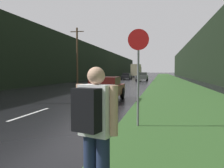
# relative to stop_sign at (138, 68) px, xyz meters

# --- Properties ---
(grass_verge) EXTENTS (6.00, 240.00, 0.02)m
(grass_verge) POSITION_rel_stop_sign_xyz_m (2.34, 32.40, -1.82)
(grass_verge) COLOR #2D5123
(grass_verge) RESTS_ON ground_plane
(lane_stripe_b) EXTENTS (0.12, 3.00, 0.01)m
(lane_stripe_b) POSITION_rel_stop_sign_xyz_m (-4.48, 1.30, -1.83)
(lane_stripe_b) COLOR silver
(lane_stripe_b) RESTS_ON ground_plane
(lane_stripe_c) EXTENTS (0.12, 3.00, 0.01)m
(lane_stripe_c) POSITION_rel_stop_sign_xyz_m (-4.48, 8.30, -1.83)
(lane_stripe_c) COLOR silver
(lane_stripe_c) RESTS_ON ground_plane
(lane_stripe_d) EXTENTS (0.12, 3.00, 0.01)m
(lane_stripe_d) POSITION_rel_stop_sign_xyz_m (-4.48, 15.30, -1.83)
(lane_stripe_d) COLOR silver
(lane_stripe_d) RESTS_ON ground_plane
(treeline_far_side) EXTENTS (2.00, 140.00, 7.24)m
(treeline_far_side) POSITION_rel_stop_sign_xyz_m (-14.29, 42.40, 1.79)
(treeline_far_side) COLOR black
(treeline_far_side) RESTS_ON ground_plane
(treeline_near_side) EXTENTS (2.00, 140.00, 8.98)m
(treeline_near_side) POSITION_rel_stop_sign_xyz_m (8.34, 42.40, 2.66)
(treeline_near_side) COLOR black
(treeline_near_side) RESTS_ON ground_plane
(utility_pole_far) EXTENTS (1.80, 0.24, 7.44)m
(utility_pole_far) POSITION_rel_stop_sign_xyz_m (-10.17, 22.52, 2.02)
(utility_pole_far) COLOR #4C3823
(utility_pole_far) RESTS_ON ground_plane
(stop_sign) EXTENTS (0.65, 0.07, 3.03)m
(stop_sign) POSITION_rel_stop_sign_xyz_m (0.00, 0.00, 0.00)
(stop_sign) COLOR slate
(stop_sign) RESTS_ON ground_plane
(hitchhiker_with_backpack) EXTENTS (0.59, 0.51, 1.79)m
(hitchhiker_with_backpack) POSITION_rel_stop_sign_xyz_m (-0.13, -4.51, -0.81)
(hitchhiker_with_backpack) COLOR #1E2847
(hitchhiker_with_backpack) RESTS_ON ground_plane
(car_passing_near) EXTENTS (1.95, 4.13, 1.39)m
(car_passing_near) POSITION_rel_stop_sign_xyz_m (-2.57, 6.27, -1.12)
(car_passing_near) COLOR maroon
(car_passing_near) RESTS_ON ground_plane
(car_passing_far) EXTENTS (2.02, 4.34, 1.53)m
(car_passing_far) POSITION_rel_stop_sign_xyz_m (-2.57, 35.30, -1.06)
(car_passing_far) COLOR #4C514C
(car_passing_far) RESTS_ON ground_plane
(car_oncoming) EXTENTS (1.82, 4.66, 1.35)m
(car_oncoming) POSITION_rel_stop_sign_xyz_m (-6.38, 42.38, -1.15)
(car_oncoming) COLOR black
(car_oncoming) RESTS_ON ground_plane
(delivery_truck) EXTENTS (2.61, 8.63, 3.73)m
(delivery_truck) POSITION_rel_stop_sign_xyz_m (-6.38, 62.95, 0.13)
(delivery_truck) COLOR #6E684F
(delivery_truck) RESTS_ON ground_plane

